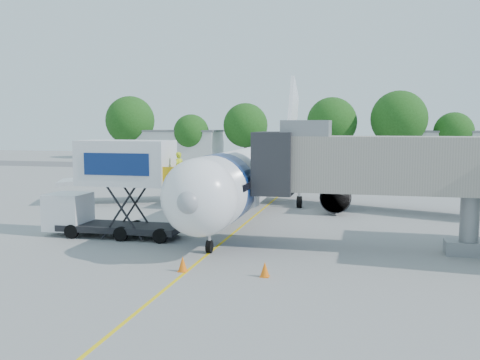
% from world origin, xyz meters
% --- Properties ---
extents(ground, '(160.00, 160.00, 0.00)m').
position_xyz_m(ground, '(0.00, 0.00, 0.00)').
color(ground, gray).
rests_on(ground, ground).
extents(guidance_line, '(0.15, 70.00, 0.01)m').
position_xyz_m(guidance_line, '(0.00, 0.00, 0.01)').
color(guidance_line, yellow).
rests_on(guidance_line, ground).
extents(taxiway_strip, '(120.00, 10.00, 0.01)m').
position_xyz_m(taxiway_strip, '(0.00, 42.00, 0.00)').
color(taxiway_strip, '#59595B').
rests_on(taxiway_strip, ground).
extents(aircraft, '(34.17, 37.73, 11.35)m').
position_xyz_m(aircraft, '(0.00, 4.12, 2.95)').
color(aircraft, white).
rests_on(aircraft, ground).
extents(jet_bridge, '(13.90, 3.20, 6.60)m').
position_xyz_m(jet_bridge, '(7.99, -7.00, 4.34)').
color(jet_bridge, gray).
rests_on(jet_bridge, ground).
extents(catering_hiloader, '(8.50, 2.44, 5.50)m').
position_xyz_m(catering_hiloader, '(-6.27, -7.00, 2.76)').
color(catering_hiloader, black).
rests_on(catering_hiloader, ground).
extents(ground_tug, '(3.98, 2.28, 1.53)m').
position_xyz_m(ground_tug, '(3.54, -15.99, 0.80)').
color(ground_tug, silver).
rests_on(ground_tug, ground).
extents(safety_cone_a, '(0.41, 0.41, 0.65)m').
position_xyz_m(safety_cone_a, '(3.47, -13.00, 0.31)').
color(safety_cone_a, orange).
rests_on(safety_cone_a, ground).
extents(safety_cone_b, '(0.42, 0.42, 0.67)m').
position_xyz_m(safety_cone_b, '(-0.17, -13.01, 0.32)').
color(safety_cone_b, orange).
rests_on(safety_cone_b, ground).
extents(outbuilding_left, '(18.40, 8.40, 5.30)m').
position_xyz_m(outbuilding_left, '(-28.00, 60.00, 2.66)').
color(outbuilding_left, silver).
rests_on(outbuilding_left, ground).
extents(outbuilding_right, '(16.40, 7.40, 5.30)m').
position_xyz_m(outbuilding_right, '(22.00, 62.00, 2.66)').
color(outbuilding_right, silver).
rests_on(outbuilding_right, ground).
extents(tree_a, '(9.08, 9.08, 11.58)m').
position_xyz_m(tree_a, '(-35.49, 58.20, 7.03)').
color(tree_a, '#382314').
rests_on(tree_a, ground).
extents(tree_b, '(6.40, 6.40, 8.16)m').
position_xyz_m(tree_b, '(-23.41, 57.74, 4.95)').
color(tree_b, '#382314').
rests_on(tree_b, ground).
extents(tree_c, '(7.97, 7.97, 10.16)m').
position_xyz_m(tree_c, '(-13.72, 59.52, 6.17)').
color(tree_c, '#382314').
rests_on(tree_c, ground).
extents(tree_d, '(8.66, 8.66, 11.04)m').
position_xyz_m(tree_d, '(1.60, 59.61, 6.70)').
color(tree_d, '#382314').
rests_on(tree_d, ground).
extents(tree_e, '(9.41, 9.41, 12.00)m').
position_xyz_m(tree_e, '(12.76, 59.16, 7.28)').
color(tree_e, '#382314').
rests_on(tree_e, ground).
extents(tree_f, '(6.57, 6.57, 8.38)m').
position_xyz_m(tree_f, '(21.64, 60.43, 5.08)').
color(tree_f, '#382314').
rests_on(tree_f, ground).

